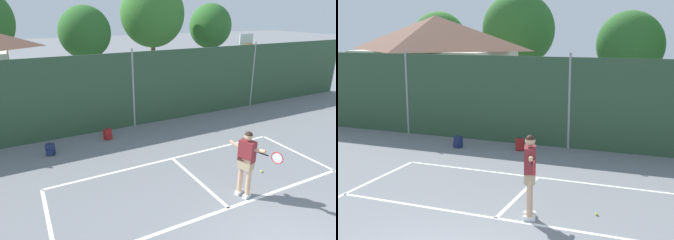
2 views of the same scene
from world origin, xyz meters
TOP-DOWN VIEW (x-y plane):
  - chainlink_fence at (0.00, 9.00)m, footprint 26.09×0.09m
  - clubhouse_building at (-7.78, 13.55)m, footprint 7.19×5.58m
  - treeline_backdrop at (1.17, 20.39)m, footprint 27.01×4.67m
  - tennis_player at (0.68, 2.74)m, footprint 0.57×1.36m
  - tennis_ball at (2.01, 3.44)m, footprint 0.07×0.07m
  - backpack_navy at (-3.61, 7.67)m, footprint 0.33×0.31m
  - backpack_red at (-1.46, 8.08)m, footprint 0.32×0.30m

SIDE VIEW (x-z plane):
  - tennis_ball at x=2.01m, z-range 0.00..0.07m
  - backpack_navy at x=-3.61m, z-range -0.04..0.42m
  - backpack_red at x=-1.46m, z-range -0.04..0.42m
  - tennis_player at x=0.68m, z-range 0.18..2.04m
  - chainlink_fence at x=0.00m, z-range -0.07..3.22m
  - clubhouse_building at x=-7.78m, z-range 0.08..4.83m
  - treeline_backdrop at x=1.17m, z-range 0.39..7.49m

